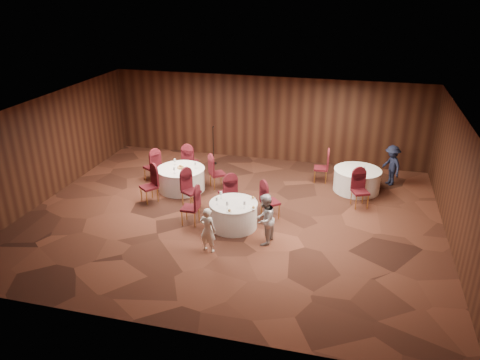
% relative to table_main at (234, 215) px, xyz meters
% --- Properties ---
extents(ground, '(12.00, 12.00, 0.00)m').
position_rel_table_main_xyz_m(ground, '(-0.22, 0.60, -0.38)').
color(ground, black).
rests_on(ground, ground).
extents(room_shell, '(12.00, 12.00, 12.00)m').
position_rel_table_main_xyz_m(room_shell, '(-0.22, 0.60, 1.59)').
color(room_shell, silver).
rests_on(room_shell, ground).
extents(table_main, '(1.35, 1.35, 0.74)m').
position_rel_table_main_xyz_m(table_main, '(0.00, 0.00, 0.00)').
color(table_main, silver).
rests_on(table_main, ground).
extents(table_left, '(1.57, 1.57, 0.74)m').
position_rel_table_main_xyz_m(table_left, '(-2.35, 2.05, 0.00)').
color(table_left, silver).
rests_on(table_left, ground).
extents(table_right, '(1.53, 1.53, 0.74)m').
position_rel_table_main_xyz_m(table_right, '(3.29, 3.39, 0.00)').
color(table_right, silver).
rests_on(table_right, ground).
extents(chairs_main, '(2.76, 1.86, 1.00)m').
position_rel_table_main_xyz_m(chairs_main, '(-0.27, 0.59, 0.12)').
color(chairs_main, '#3D0C12').
rests_on(chairs_main, ground).
extents(chairs_left, '(3.08, 3.01, 1.00)m').
position_rel_table_main_xyz_m(chairs_left, '(-2.38, 2.03, 0.12)').
color(chairs_left, '#3D0C12').
rests_on(chairs_left, ground).
extents(chairs_right, '(1.97, 2.28, 1.00)m').
position_rel_table_main_xyz_m(chairs_right, '(2.74, 3.02, 0.12)').
color(chairs_right, '#3D0C12').
rests_on(chairs_right, ground).
extents(tabletop_main, '(1.15, 1.10, 0.22)m').
position_rel_table_main_xyz_m(tabletop_main, '(0.12, -0.14, 0.46)').
color(tabletop_main, silver).
rests_on(tabletop_main, table_main).
extents(tabletop_left, '(0.84, 0.77, 0.22)m').
position_rel_table_main_xyz_m(tabletop_left, '(-2.34, 2.05, 0.45)').
color(tabletop_left, silver).
rests_on(tabletop_left, table_left).
extents(tabletop_right, '(0.08, 0.08, 0.22)m').
position_rel_table_main_xyz_m(tabletop_right, '(3.48, 3.17, 0.52)').
color(tabletop_right, silver).
rests_on(tabletop_right, table_right).
extents(mic_stand, '(0.24, 0.24, 1.46)m').
position_rel_table_main_xyz_m(mic_stand, '(-2.02, 4.57, 0.04)').
color(mic_stand, black).
rests_on(mic_stand, ground).
extents(woman_a, '(0.50, 0.39, 1.23)m').
position_rel_table_main_xyz_m(woman_a, '(-0.29, -1.41, 0.24)').
color(woman_a, white).
rests_on(woman_a, ground).
extents(woman_b, '(0.63, 0.76, 1.40)m').
position_rel_table_main_xyz_m(woman_b, '(1.02, -0.67, 0.33)').
color(woman_b, silver).
rests_on(woman_b, ground).
extents(man_c, '(0.90, 1.04, 1.39)m').
position_rel_table_main_xyz_m(man_c, '(4.38, 4.19, 0.32)').
color(man_c, black).
rests_on(man_c, ground).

